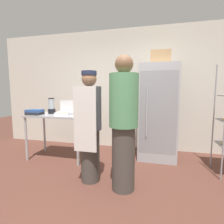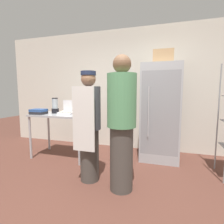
% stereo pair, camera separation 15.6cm
% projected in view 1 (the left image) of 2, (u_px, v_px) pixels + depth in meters
% --- Properties ---
extents(ground_plane, '(14.00, 14.00, 0.00)m').
position_uv_depth(ground_plane, '(96.00, 200.00, 2.14)').
color(ground_plane, brown).
extents(back_wall, '(6.40, 0.12, 2.72)m').
position_uv_depth(back_wall, '(126.00, 90.00, 4.07)').
color(back_wall, silver).
rests_on(back_wall, ground_plane).
extents(refrigerator, '(0.71, 0.71, 1.83)m').
position_uv_depth(refrigerator, '(158.00, 112.00, 3.42)').
color(refrigerator, '#ADAFB5').
rests_on(refrigerator, ground_plane).
extents(prep_counter, '(1.14, 0.65, 0.87)m').
position_uv_depth(prep_counter, '(59.00, 120.00, 3.43)').
color(prep_counter, '#ADAFB5').
rests_on(prep_counter, ground_plane).
extents(donut_box, '(0.29, 0.23, 0.27)m').
position_uv_depth(donut_box, '(64.00, 112.00, 3.33)').
color(donut_box, white).
rests_on(donut_box, prep_counter).
extents(blender_pitcher, '(0.14, 0.14, 0.32)m').
position_uv_depth(blender_pitcher, '(52.00, 107.00, 3.52)').
color(blender_pitcher, black).
rests_on(blender_pitcher, prep_counter).
extents(binder_stack, '(0.30, 0.25, 0.10)m').
position_uv_depth(binder_stack, '(35.00, 112.00, 3.35)').
color(binder_stack, '#232328').
rests_on(binder_stack, prep_counter).
extents(cardboard_storage_box, '(0.37, 0.35, 0.27)m').
position_uv_depth(cardboard_storage_box, '(160.00, 58.00, 3.31)').
color(cardboard_storage_box, tan).
rests_on(cardboard_storage_box, refrigerator).
extents(person_baker, '(0.34, 0.36, 1.60)m').
position_uv_depth(person_baker, '(90.00, 125.00, 2.51)').
color(person_baker, '#47423D').
rests_on(person_baker, ground_plane).
extents(person_customer, '(0.38, 0.38, 1.78)m').
position_uv_depth(person_customer, '(124.00, 123.00, 2.27)').
color(person_customer, '#47423D').
rests_on(person_customer, ground_plane).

